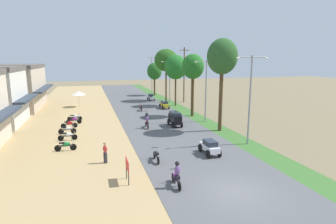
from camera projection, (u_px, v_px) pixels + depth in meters
ground_plane at (236, 193)px, 16.26m from camera, size 180.00×180.00×0.00m
road_strip at (236, 192)px, 16.25m from camera, size 9.00×140.00×0.08m
dirt_shoulder at (43, 221)px, 13.40m from camera, size 12.00×140.00×0.06m
median_strip at (315, 181)px, 17.80m from camera, size 2.40×140.00×0.06m
shophouse_far at (9, 87)px, 43.12m from camera, size 10.25×13.44×6.90m
parked_motorbike_nearest at (66, 145)px, 23.40m from camera, size 1.80×0.54×0.94m
parked_motorbike_second at (68, 135)px, 26.39m from camera, size 1.80×0.54×0.94m
parked_motorbike_third at (67, 129)px, 28.71m from camera, size 1.80×0.54×0.94m
parked_motorbike_fourth at (69, 124)px, 31.15m from camera, size 1.80×0.54×0.94m
parked_motorbike_fifth at (74, 120)px, 33.10m from camera, size 1.80×0.54×0.94m
parked_motorbike_sixth at (75, 117)px, 34.78m from camera, size 1.80×0.54×0.94m
street_signboard at (127, 166)px, 17.38m from camera, size 0.06×1.30×1.50m
vendor_umbrella at (79, 93)px, 44.56m from camera, size 2.20×2.20×2.52m
pedestrian_on_shoulder at (105, 151)px, 20.60m from camera, size 0.43×0.42×1.62m
median_tree_nearest at (222, 58)px, 28.68m from camera, size 3.19×3.19×9.82m
median_tree_second at (193, 67)px, 36.63m from camera, size 2.96×2.96×8.37m
median_tree_third at (176, 67)px, 44.96m from camera, size 3.62×3.62×8.38m
median_tree_fourth at (166, 60)px, 50.51m from camera, size 4.28×4.28×9.49m
median_tree_fifth at (154, 71)px, 58.31m from camera, size 3.09×3.09×6.93m
streetlamp_near at (250, 94)px, 24.58m from camera, size 3.16×0.20×8.00m
streetlamp_mid at (206, 87)px, 33.75m from camera, size 3.16×0.20×7.54m
streetlamp_far at (170, 79)px, 48.55m from camera, size 3.16×0.20×7.39m
streetlamp_farthest at (152, 73)px, 61.92m from camera, size 3.16×0.20×8.09m
utility_pole_near at (184, 74)px, 49.24m from camera, size 1.80×0.20×9.76m
car_sedan_white at (210, 146)px, 22.47m from camera, size 1.10×2.26×1.19m
car_van_black at (175, 118)px, 31.90m from camera, size 1.19×2.41×1.67m
car_sedan_yellow at (164, 104)px, 43.34m from camera, size 1.10×2.26×1.19m
car_hatchback_silver at (151, 97)px, 51.39m from camera, size 1.04×2.00×1.23m
motorbike_foreground_rider at (177, 175)px, 16.75m from camera, size 0.54×1.80×1.66m
motorbike_ahead_second at (156, 155)px, 21.01m from camera, size 0.54×1.80×0.94m
motorbike_ahead_third at (147, 121)px, 31.00m from camera, size 0.54×1.80×1.66m
motorbike_ahead_fourth at (147, 115)px, 36.00m from camera, size 0.54×1.80×0.94m
motorbike_ahead_fifth at (141, 107)px, 41.47m from camera, size 0.54×1.80×0.94m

